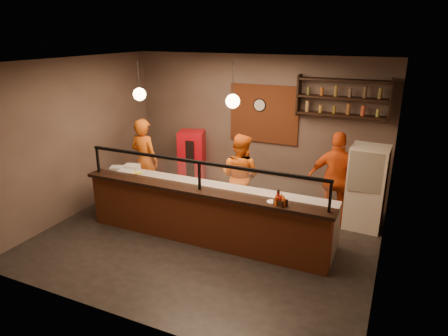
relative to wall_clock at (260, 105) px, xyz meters
The scene contains 29 objects.
floor 3.24m from the wall_clock, 92.33° to the right, with size 6.00×6.00×0.00m, color black.
ceiling 2.70m from the wall_clock, 92.33° to the right, with size 6.00×6.00×0.00m, color #342E28.
wall_back 0.51m from the wall_clock, 158.20° to the left, with size 6.00×6.00×0.00m, color #6B594F.
wall_left 3.99m from the wall_clock, 141.57° to the right, with size 5.00×5.00×0.00m, color #6B594F.
wall_right 3.84m from the wall_clock, 40.31° to the right, with size 5.00×5.00×0.00m, color #6B594F.
wall_front 4.99m from the wall_clock, 91.16° to the right, with size 6.00×6.00×0.00m, color #6B594F.
brick_patch 0.22m from the wall_clock, ahead, with size 1.60×0.04×1.30m, color #974521.
service_counter 3.19m from the wall_clock, 92.08° to the right, with size 4.60×0.25×1.00m, color #974521.
counter_ledge 2.96m from the wall_clock, 92.08° to the right, with size 4.70×0.37×0.06m, color black.
worktop_cabinet 2.81m from the wall_clock, 92.53° to the right, with size 4.60×0.75×0.85m, color gray.
worktop 2.57m from the wall_clock, 92.53° to the right, with size 4.60×0.75×0.05m, color silver.
sneeze_guard 2.86m from the wall_clock, 92.08° to the right, with size 4.50×0.05×0.52m.
wall_shelving 1.83m from the wall_clock, ahead, with size 1.84×0.28×0.85m.
wall_clock is the anchor object (origin of this frame).
pendant_left 2.81m from the wall_clock, 125.30° to the right, with size 0.24×0.24×0.77m.
pendant_right 2.32m from the wall_clock, 82.44° to the right, with size 0.24×0.24×0.77m.
cook_left 2.86m from the wall_clock, 145.39° to the right, with size 0.69×0.45×1.89m, color #DA6014.
cook_mid 1.86m from the wall_clock, 85.53° to the right, with size 0.86×0.67×1.76m, color orange.
cook_right 2.46m from the wall_clock, 25.85° to the right, with size 1.11×0.46×1.89m, color #EA5516.
fridge 2.93m from the wall_clock, 18.53° to the right, with size 0.68×0.64×1.64m, color beige.
red_cooler 2.15m from the wall_clock, 169.06° to the right, with size 0.60×0.55×1.40m, color red.
pizza_dough 2.78m from the wall_clock, 67.64° to the right, with size 0.47×0.47×0.01m, color silver.
prep_tub_a 3.41m from the wall_clock, 134.32° to the right, with size 0.28×0.22×0.14m, color silver.
prep_tub_b 3.14m from the wall_clock, 133.77° to the right, with size 0.30×0.24×0.15m, color white.
prep_tub_c 3.33m from the wall_clock, 128.43° to the right, with size 0.29×0.23×0.14m, color white.
rolling_pin 3.14m from the wall_clock, 130.46° to the right, with size 0.05×0.05×0.31m, color yellow.
condiment_caddy 3.28m from the wall_clock, 64.01° to the right, with size 0.18×0.14×0.10m, color black.
pepper_mill 3.17m from the wall_clock, 64.52° to the right, with size 0.05×0.05×0.22m, color black.
small_plate 3.18m from the wall_clock, 66.32° to the right, with size 0.16×0.16×0.01m, color white.
Camera 1 is at (3.04, -5.99, 3.68)m, focal length 32.00 mm.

